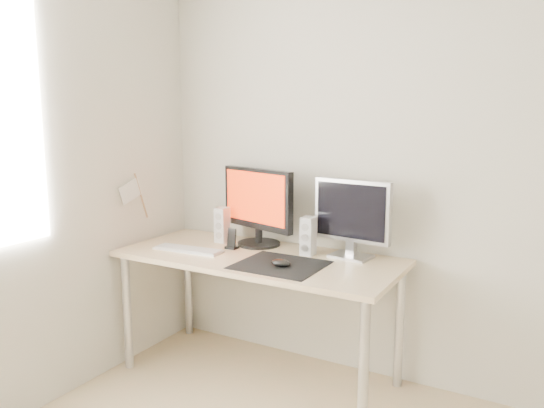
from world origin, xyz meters
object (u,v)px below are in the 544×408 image
at_px(speaker_right, 308,236).
at_px(keyboard, 188,249).
at_px(main_monitor, 258,204).
at_px(speaker_left, 222,225).
at_px(phone_dock, 232,242).
at_px(second_monitor, 352,215).
at_px(mouse, 281,263).
at_px(desk, 258,269).

distance_m(speaker_right, keyboard, 0.71).
distance_m(main_monitor, speaker_left, 0.28).
distance_m(keyboard, phone_dock, 0.26).
bearing_deg(main_monitor, keyboard, -132.51).
bearing_deg(second_monitor, phone_dock, -166.64).
relative_size(speaker_left, keyboard, 0.51).
bearing_deg(keyboard, speaker_left, 78.57).
bearing_deg(main_monitor, speaker_left, -169.82).
distance_m(second_monitor, keyboard, 0.97).
relative_size(main_monitor, keyboard, 1.26).
bearing_deg(speaker_right, mouse, -93.84).
bearing_deg(phone_dock, main_monitor, 58.07).
relative_size(mouse, speaker_left, 0.50).
height_order(main_monitor, second_monitor, main_monitor).
bearing_deg(desk, second_monitor, 24.51).
bearing_deg(mouse, desk, 147.70).
bearing_deg(mouse, second_monitor, 54.80).
bearing_deg(mouse, speaker_left, 152.66).
height_order(main_monitor, speaker_left, main_monitor).
bearing_deg(desk, speaker_right, 31.17).
distance_m(mouse, keyboard, 0.63).
distance_m(speaker_left, keyboard, 0.29).
xyz_separation_m(main_monitor, phone_dock, (-0.09, -0.15, -0.22)).
bearing_deg(keyboard, phone_dock, 40.40).
relative_size(desk, phone_dock, 13.08).
height_order(second_monitor, speaker_right, second_monitor).
distance_m(second_monitor, speaker_left, 0.84).
bearing_deg(mouse, keyboard, 177.60).
distance_m(desk, speaker_left, 0.43).
xyz_separation_m(main_monitor, speaker_right, (0.36, -0.05, -0.15)).
relative_size(speaker_right, keyboard, 0.51).
xyz_separation_m(speaker_left, keyboard, (-0.05, -0.27, -0.10)).
bearing_deg(second_monitor, keyboard, -159.52).
xyz_separation_m(desk, keyboard, (-0.41, -0.11, 0.09)).
bearing_deg(speaker_left, second_monitor, 4.02).
height_order(desk, speaker_right, speaker_right).
bearing_deg(desk, main_monitor, 121.49).
xyz_separation_m(mouse, phone_dock, (-0.43, 0.19, 0.01)).
distance_m(mouse, desk, 0.28).
relative_size(desk, keyboard, 3.73).
height_order(mouse, speaker_left, speaker_left).
distance_m(desk, main_monitor, 0.41).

